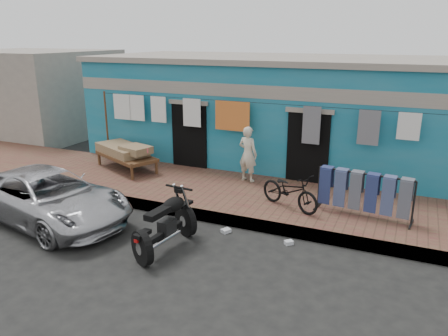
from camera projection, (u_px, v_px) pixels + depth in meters
The scene contains 15 objects.
ground at pixel (182, 253), 8.32m from camera, with size 80.00×80.00×0.00m, color black.
sidewalk at pixel (240, 196), 10.91m from camera, with size 28.00×3.00×0.25m, color brown.
curb at pixel (216, 218), 9.64m from camera, with size 28.00×0.10×0.25m, color gray.
building at pixel (287, 110), 13.94m from camera, with size 12.20×5.20×3.36m.
neighbor_left at pixel (32, 92), 18.21m from camera, with size 6.00×5.00×3.40m, color #9E9384.
clothesline at pixel (234, 120), 11.78m from camera, with size 10.06×0.06×2.10m.
car at pixel (48, 196), 9.62m from camera, with size 1.90×4.19×1.18m, color #B5B5BA.
seated_person at pixel (248, 154), 11.49m from camera, with size 0.53×0.36×1.48m, color beige.
bicycle at pixel (290, 187), 9.73m from camera, with size 0.55×1.55×1.00m, color black.
motorcycle at pixel (165, 222), 8.34m from camera, with size 0.78×1.81×1.14m, color black, non-canonical shape.
charpoy at pixel (126, 157), 12.61m from camera, with size 2.40×1.83×0.73m, color brown, non-canonical shape.
jeans_rack at pixel (364, 194), 9.31m from camera, with size 2.13×0.66×1.01m, color black, non-canonical shape.
litter_a at pixel (185, 223), 9.58m from camera, with size 0.20×0.16×0.09m, color silver.
litter_b at pixel (289, 243), 8.68m from camera, with size 0.16×0.12×0.08m, color silver.
litter_c at pixel (226, 231), 9.21m from camera, with size 0.19×0.15×0.07m, color silver.
Camera 1 is at (3.77, -6.51, 3.99)m, focal length 35.00 mm.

